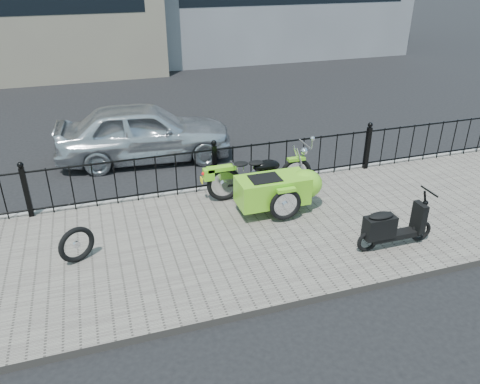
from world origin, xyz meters
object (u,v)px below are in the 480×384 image
object	(u,v)px
spare_tire	(77,245)
scooter	(391,227)
sedan_car	(145,132)
motorcycle_sidecar	(278,185)

from	to	relation	value
spare_tire	scooter	bearing A→B (deg)	-13.43
spare_tire	sedan_car	bearing A→B (deg)	68.44
scooter	spare_tire	world-z (taller)	scooter
motorcycle_sidecar	scooter	world-z (taller)	motorcycle_sidecar
motorcycle_sidecar	spare_tire	world-z (taller)	motorcycle_sidecar
motorcycle_sidecar	spare_tire	xyz separation A→B (m)	(-3.62, -0.65, -0.18)
motorcycle_sidecar	scooter	bearing A→B (deg)	-55.76
sedan_car	scooter	bearing A→B (deg)	-143.45
scooter	sedan_car	xyz separation A→B (m)	(-3.23, 5.26, 0.20)
spare_tire	sedan_car	size ratio (longest dim) A/B	0.15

